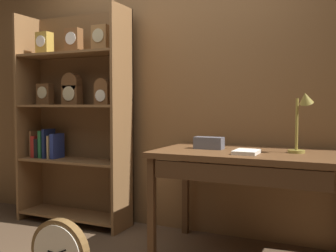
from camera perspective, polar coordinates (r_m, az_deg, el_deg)
back_wood_panel at (r=3.49m, az=0.86°, el=6.16°), size 4.80×0.05×2.60m
bookshelf at (r=3.76m, az=-13.78°, el=1.46°), size 1.10×0.34×1.98m
workbench at (r=2.83m, az=11.75°, el=-5.42°), size 1.35×0.75×0.78m
desk_lamp at (r=2.80m, az=19.13°, el=1.46°), size 0.18×0.18×0.43m
toolbox_small at (r=2.95m, az=6.04°, el=-2.50°), size 0.22×0.10×0.09m
open_repair_manual at (r=2.71m, az=11.49°, el=-3.76°), size 0.16×0.22×0.02m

